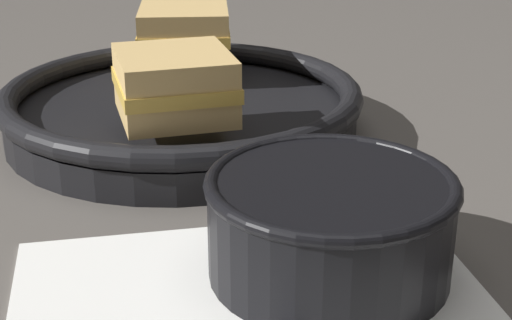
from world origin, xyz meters
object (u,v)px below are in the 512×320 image
Objects in this scene: spoon at (345,296)px; sandwich_near_left at (184,33)px; sandwich_near_right at (175,85)px; soup_bowl at (330,220)px; skillet at (182,108)px.

sandwich_near_left is (-0.09, 0.34, 0.06)m from spoon.
sandwich_near_left is at bearing 88.94° from sandwich_near_right.
spoon is at bearing -75.53° from sandwich_near_left.
spoon is 0.22m from sandwich_near_right.
sandwich_near_left is 0.85× the size of sandwich_near_right.
sandwich_near_right is (-0.09, 0.15, 0.03)m from soup_bowl.
soup_bowl is 1.63× the size of sandwich_near_left.
soup_bowl is 0.32m from sandwich_near_left.
soup_bowl is 0.25m from skillet.
sandwich_near_right is at bearing 119.86° from soup_bowl.
sandwich_near_left is 0.16m from sandwich_near_right.
soup_bowl is 0.18m from sandwich_near_right.
soup_bowl is 0.04m from spoon.
skillet is (-0.09, 0.27, 0.01)m from spoon.
sandwich_near_right reaches higher than soup_bowl.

